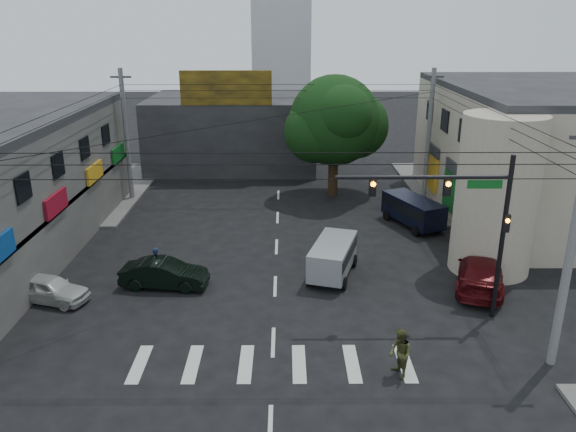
{
  "coord_description": "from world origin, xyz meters",
  "views": [
    {
      "loc": [
        0.48,
        -22.56,
        12.24
      ],
      "look_at": [
        0.64,
        4.0,
        2.91
      ],
      "focal_mm": 35.0,
      "sensor_mm": 36.0,
      "label": 1
    }
  ],
  "objects_px": {
    "silver_minivan": "(333,259)",
    "traffic_officer": "(157,264)",
    "utility_pole_near_right": "(571,250)",
    "navy_van": "(413,212)",
    "dark_sedan": "(164,274)",
    "utility_pole_far_left": "(126,136)",
    "utility_pole_far_right": "(429,136)",
    "maroon_sedan": "(480,272)",
    "traffic_gantry": "(465,212)",
    "street_tree": "(334,121)",
    "white_compact": "(50,289)",
    "pedestrian_olive": "(400,354)"
  },
  "relations": [
    {
      "from": "traffic_officer",
      "to": "pedestrian_olive",
      "type": "relative_size",
      "value": 0.89
    },
    {
      "from": "maroon_sedan",
      "to": "utility_pole_far_left",
      "type": "bearing_deg",
      "value": -16.21
    },
    {
      "from": "navy_van",
      "to": "traffic_officer",
      "type": "distance_m",
      "value": 16.21
    },
    {
      "from": "street_tree",
      "to": "white_compact",
      "type": "height_order",
      "value": "street_tree"
    },
    {
      "from": "utility_pole_far_left",
      "to": "navy_van",
      "type": "distance_m",
      "value": 20.11
    },
    {
      "from": "utility_pole_near_right",
      "to": "utility_pole_far_left",
      "type": "height_order",
      "value": "same"
    },
    {
      "from": "maroon_sedan",
      "to": "silver_minivan",
      "type": "distance_m",
      "value": 7.12
    },
    {
      "from": "dark_sedan",
      "to": "pedestrian_olive",
      "type": "distance_m",
      "value": 12.31
    },
    {
      "from": "traffic_officer",
      "to": "silver_minivan",
      "type": "bearing_deg",
      "value": 4.52
    },
    {
      "from": "white_compact",
      "to": "navy_van",
      "type": "distance_m",
      "value": 21.15
    },
    {
      "from": "maroon_sedan",
      "to": "traffic_officer",
      "type": "distance_m",
      "value": 15.75
    },
    {
      "from": "utility_pole_far_left",
      "to": "traffic_officer",
      "type": "bearing_deg",
      "value": -70.68
    },
    {
      "from": "utility_pole_far_left",
      "to": "dark_sedan",
      "type": "bearing_deg",
      "value": -69.74
    },
    {
      "from": "utility_pole_near_right",
      "to": "navy_van",
      "type": "relative_size",
      "value": 1.91
    },
    {
      "from": "utility_pole_far_left",
      "to": "silver_minivan",
      "type": "relative_size",
      "value": 2.07
    },
    {
      "from": "white_compact",
      "to": "navy_van",
      "type": "height_order",
      "value": "navy_van"
    },
    {
      "from": "maroon_sedan",
      "to": "navy_van",
      "type": "xyz_separation_m",
      "value": [
        -1.41,
        8.51,
        0.13
      ]
    },
    {
      "from": "silver_minivan",
      "to": "traffic_officer",
      "type": "bearing_deg",
      "value": 109.73
    },
    {
      "from": "maroon_sedan",
      "to": "silver_minivan",
      "type": "bearing_deg",
      "value": 7.57
    },
    {
      "from": "utility_pole_far_right",
      "to": "white_compact",
      "type": "xyz_separation_m",
      "value": [
        -20.77,
        -15.46,
        -3.98
      ]
    },
    {
      "from": "dark_sedan",
      "to": "traffic_officer",
      "type": "distance_m",
      "value": 0.95
    },
    {
      "from": "navy_van",
      "to": "dark_sedan",
      "type": "bearing_deg",
      "value": 98.01
    },
    {
      "from": "silver_minivan",
      "to": "navy_van",
      "type": "relative_size",
      "value": 0.92
    },
    {
      "from": "traffic_gantry",
      "to": "maroon_sedan",
      "type": "bearing_deg",
      "value": 54.67
    },
    {
      "from": "silver_minivan",
      "to": "navy_van",
      "type": "xyz_separation_m",
      "value": [
        5.58,
        7.16,
        0.02
      ]
    },
    {
      "from": "utility_pole_far_left",
      "to": "white_compact",
      "type": "xyz_separation_m",
      "value": [
        0.23,
        -15.46,
        -3.98
      ]
    },
    {
      "from": "traffic_gantry",
      "to": "street_tree",
      "type": "bearing_deg",
      "value": 101.99
    },
    {
      "from": "dark_sedan",
      "to": "white_compact",
      "type": "relative_size",
      "value": 1.09
    },
    {
      "from": "street_tree",
      "to": "white_compact",
      "type": "distance_m",
      "value": 22.31
    },
    {
      "from": "navy_van",
      "to": "pedestrian_olive",
      "type": "xyz_separation_m",
      "value": [
        -3.86,
        -15.68,
        0.04
      ]
    },
    {
      "from": "silver_minivan",
      "to": "traffic_gantry",
      "type": "bearing_deg",
      "value": -113.75
    },
    {
      "from": "traffic_gantry",
      "to": "dark_sedan",
      "type": "bearing_deg",
      "value": 167.18
    },
    {
      "from": "utility_pole_near_right",
      "to": "dark_sedan",
      "type": "bearing_deg",
      "value": 157.7
    },
    {
      "from": "white_compact",
      "to": "silver_minivan",
      "type": "xyz_separation_m",
      "value": [
        13.14,
        2.68,
        0.26
      ]
    },
    {
      "from": "utility_pole_far_left",
      "to": "maroon_sedan",
      "type": "height_order",
      "value": "utility_pole_far_left"
    },
    {
      "from": "utility_pole_far_left",
      "to": "traffic_officer",
      "type": "xyz_separation_m",
      "value": [
        4.64,
        -13.23,
        -3.76
      ]
    },
    {
      "from": "street_tree",
      "to": "maroon_sedan",
      "type": "xyz_separation_m",
      "value": [
        5.86,
        -15.13,
        -4.7
      ]
    },
    {
      "from": "utility_pole_near_right",
      "to": "dark_sedan",
      "type": "distance_m",
      "value": 17.55
    },
    {
      "from": "utility_pole_far_right",
      "to": "traffic_officer",
      "type": "bearing_deg",
      "value": -141.03
    },
    {
      "from": "street_tree",
      "to": "utility_pole_far_left",
      "type": "bearing_deg",
      "value": -176.05
    },
    {
      "from": "utility_pole_far_right",
      "to": "utility_pole_near_right",
      "type": "bearing_deg",
      "value": -90.0
    },
    {
      "from": "street_tree",
      "to": "pedestrian_olive",
      "type": "bearing_deg",
      "value": -88.48
    },
    {
      "from": "utility_pole_near_right",
      "to": "navy_van",
      "type": "bearing_deg",
      "value": 97.83
    },
    {
      "from": "silver_minivan",
      "to": "traffic_officer",
      "type": "height_order",
      "value": "silver_minivan"
    },
    {
      "from": "utility_pole_far_right",
      "to": "navy_van",
      "type": "bearing_deg",
      "value": -110.02
    },
    {
      "from": "street_tree",
      "to": "traffic_gantry",
      "type": "xyz_separation_m",
      "value": [
        3.82,
        -18.0,
        -0.64
      ]
    },
    {
      "from": "dark_sedan",
      "to": "utility_pole_far_left",
      "type": "bearing_deg",
      "value": 26.22
    },
    {
      "from": "utility_pole_far_right",
      "to": "silver_minivan",
      "type": "xyz_separation_m",
      "value": [
        -7.63,
        -12.78,
        -3.71
      ]
    },
    {
      "from": "utility_pole_far_right",
      "to": "navy_van",
      "type": "height_order",
      "value": "utility_pole_far_right"
    },
    {
      "from": "utility_pole_far_left",
      "to": "maroon_sedan",
      "type": "bearing_deg",
      "value": -34.76
    }
  ]
}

